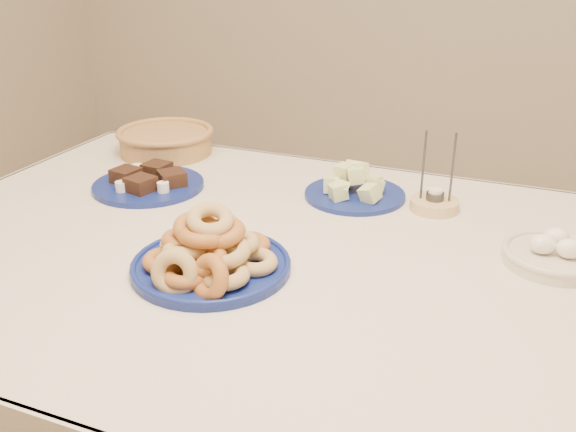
# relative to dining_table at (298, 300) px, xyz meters

# --- Properties ---
(dining_table) EXTENTS (1.71, 1.11, 0.75)m
(dining_table) POSITION_rel_dining_table_xyz_m (0.00, 0.00, 0.00)
(dining_table) COLOR brown
(dining_table) RESTS_ON ground
(donut_platter) EXTENTS (0.30, 0.30, 0.13)m
(donut_platter) POSITION_rel_dining_table_xyz_m (-0.12, -0.13, 0.14)
(donut_platter) COLOR navy
(donut_platter) RESTS_ON dining_table
(melon_plate) EXTENTS (0.27, 0.27, 0.08)m
(melon_plate) POSITION_rel_dining_table_xyz_m (0.01, 0.32, 0.13)
(melon_plate) COLOR navy
(melon_plate) RESTS_ON dining_table
(brownie_plate) EXTENTS (0.35, 0.35, 0.05)m
(brownie_plate) POSITION_rel_dining_table_xyz_m (-0.47, 0.19, 0.12)
(brownie_plate) COLOR navy
(brownie_plate) RESTS_ON dining_table
(wicker_basket) EXTENTS (0.31, 0.31, 0.07)m
(wicker_basket) POSITION_rel_dining_table_xyz_m (-0.57, 0.44, 0.14)
(wicker_basket) COLOR olive
(wicker_basket) RESTS_ON dining_table
(candle_holder) EXTENTS (0.12, 0.12, 0.18)m
(candle_holder) POSITION_rel_dining_table_xyz_m (0.20, 0.32, 0.12)
(candle_holder) COLOR tan
(candle_holder) RESTS_ON dining_table
(egg_bowl) EXTENTS (0.22, 0.22, 0.06)m
(egg_bowl) POSITION_rel_dining_table_xyz_m (0.46, 0.14, 0.13)
(egg_bowl) COLOR beige
(egg_bowl) RESTS_ON dining_table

